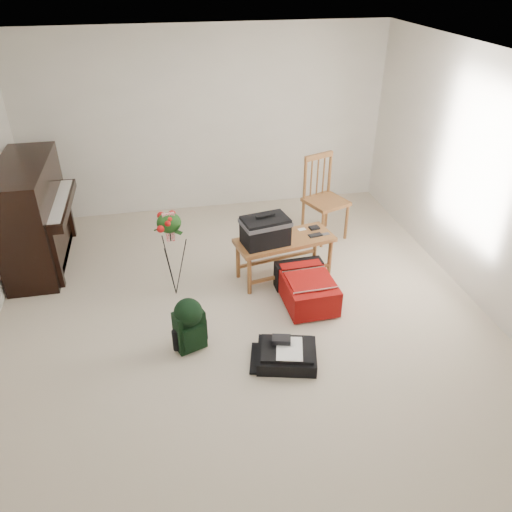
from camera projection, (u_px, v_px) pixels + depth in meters
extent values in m
cube|color=#C3B59C|center=(244.00, 319.00, 5.15)|extent=(5.00, 5.50, 0.01)
cube|color=white|center=(240.00, 64.00, 3.85)|extent=(5.00, 5.50, 0.01)
cube|color=silver|center=(207.00, 123.00, 6.80)|extent=(5.00, 0.04, 2.50)
cube|color=silver|center=(491.00, 188.00, 4.92)|extent=(0.04, 5.50, 2.50)
cube|color=black|center=(33.00, 215.00, 5.79)|extent=(0.55, 1.50, 1.25)
cube|color=black|center=(58.00, 205.00, 5.78)|extent=(0.28, 1.30, 0.10)
cube|color=white|center=(57.00, 201.00, 5.76)|extent=(0.22, 1.20, 0.02)
cube|color=black|center=(48.00, 257.00, 6.09)|extent=(0.45, 1.30, 0.10)
cube|color=olive|center=(285.00, 240.00, 5.59)|extent=(1.17, 0.64, 0.04)
cylinder|color=olive|center=(244.00, 272.00, 5.49)|extent=(0.05, 0.05, 0.45)
cylinder|color=olive|center=(239.00, 256.00, 5.78)|extent=(0.05, 0.05, 0.45)
cylinder|color=olive|center=(330.00, 262.00, 5.66)|extent=(0.05, 0.05, 0.45)
cylinder|color=olive|center=(321.00, 247.00, 5.95)|extent=(0.05, 0.05, 0.45)
cube|color=olive|center=(326.00, 202.00, 6.39)|extent=(0.61, 0.61, 0.04)
cylinder|color=olive|center=(314.00, 229.00, 6.32)|extent=(0.04, 0.04, 0.48)
cylinder|color=olive|center=(305.00, 215.00, 6.66)|extent=(0.04, 0.04, 0.48)
cylinder|color=olive|center=(344.00, 226.00, 6.39)|extent=(0.04, 0.04, 0.48)
cylinder|color=olive|center=(334.00, 212.00, 6.73)|extent=(0.04, 0.04, 0.48)
cube|color=olive|center=(324.00, 155.00, 6.27)|extent=(0.41, 0.19, 0.07)
cylinder|color=olive|center=(308.00, 177.00, 6.37)|extent=(0.04, 0.04, 0.58)
cylinder|color=olive|center=(337.00, 174.00, 6.44)|extent=(0.04, 0.04, 0.58)
cube|color=#9F1506|center=(307.00, 288.00, 5.32)|extent=(0.53, 0.77, 0.29)
cube|color=black|center=(299.00, 274.00, 5.57)|extent=(0.53, 0.19, 0.31)
cube|color=#9F1506|center=(309.00, 279.00, 5.20)|extent=(0.47, 0.45, 0.02)
cube|color=silver|center=(315.00, 290.00, 5.01)|extent=(0.47, 0.03, 0.01)
cube|color=black|center=(287.00, 356.00, 4.59)|extent=(0.63, 0.55, 0.13)
cube|color=black|center=(287.00, 349.00, 4.54)|extent=(0.55, 0.47, 0.03)
cube|color=white|center=(290.00, 348.00, 4.52)|extent=(0.31, 0.37, 0.01)
cube|color=black|center=(280.00, 341.00, 4.56)|extent=(0.19, 0.15, 0.05)
cube|color=black|center=(190.00, 330.00, 4.68)|extent=(0.32, 0.25, 0.41)
cube|color=black|center=(191.00, 339.00, 4.61)|extent=(0.22, 0.12, 0.24)
sphere|color=black|center=(188.00, 312.00, 4.57)|extent=(0.27, 0.27, 0.27)
cube|color=black|center=(182.00, 325.00, 4.75)|extent=(0.04, 0.04, 0.37)
cube|color=black|center=(196.00, 323.00, 4.77)|extent=(0.04, 0.04, 0.37)
cylinder|color=black|center=(170.00, 230.00, 5.12)|extent=(0.01, 0.01, 0.27)
ellipsoid|color=#1B4816|center=(169.00, 223.00, 5.08)|extent=(0.25, 0.18, 0.23)
cube|color=red|center=(168.00, 217.00, 5.02)|extent=(0.13, 0.04, 0.07)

